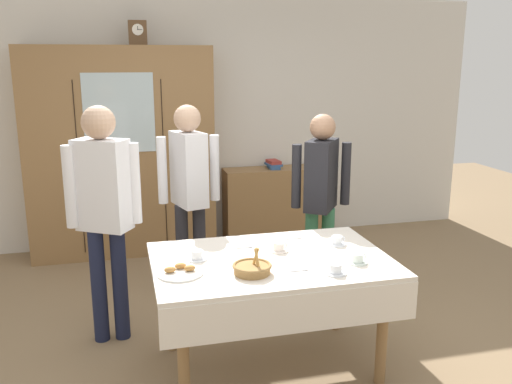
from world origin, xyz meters
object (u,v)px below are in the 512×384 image
Objects in this scene: wall_cabinet at (121,153)px; bread_basket at (252,268)px; spoon_front_edge at (302,270)px; bookshelf_low at (273,204)px; person_by_cabinet at (189,183)px; book_stack at (273,164)px; mantel_clock at (138,33)px; tea_cup_far_left at (337,241)px; dining_table at (272,276)px; person_near_right_end at (104,201)px; tea_cup_near_left at (279,248)px; person_behind_table_right at (321,189)px; tea_cup_mid_left at (197,255)px; spoon_mid_right at (296,238)px; tea_cup_center at (336,270)px; spoon_far_right at (247,247)px; pastry_plate at (180,272)px; tea_cup_far_right at (358,259)px.

bread_basket is (0.72, -2.78, -0.28)m from wall_cabinet.
wall_cabinet is 18.21× the size of spoon_front_edge.
person_by_cabinet is (-1.13, -1.35, 0.61)m from bookshelf_low.
spoon_front_edge is at bearing -102.53° from book_stack.
bread_basket is at bearing -79.91° from mantel_clock.
mantel_clock is 1.85× the size of tea_cup_far_left.
mantel_clock is at bearing -0.17° from wall_cabinet.
bookshelf_low reaches higher than dining_table.
tea_cup_far_left is 0.79m from bread_basket.
person_near_right_end is (-0.87, 0.86, 0.26)m from bread_basket.
spoon_front_edge is (0.30, -0.04, -0.03)m from bread_basket.
person_behind_table_right reaches higher than tea_cup_near_left.
tea_cup_mid_left is 1.09× the size of spoon_mid_right.
tea_cup_center is 1.09× the size of spoon_far_right.
mantel_clock is at bearing 79.04° from person_near_right_end.
person_by_cabinet is (-0.88, 1.11, 0.22)m from tea_cup_far_left.
dining_table is at bearing -124.95° from person_behind_table_right.
dining_table is 0.92× the size of person_by_cabinet.
dining_table is 5.49× the size of pastry_plate.
person_by_cabinet reaches higher than spoon_far_right.
person_near_right_end reaches higher than pastry_plate.
tea_cup_far_left is at bearing 19.07° from dining_table.
pastry_plate is (-0.60, -0.08, 0.12)m from dining_table.
dining_table is at bearing 46.09° from bread_basket.
spoon_mid_right is at bearing 91.72° from tea_cup_center.
bookshelf_low is 0.65× the size of person_near_right_end.
spoon_front_edge is 1.39m from person_behind_table_right.
mantel_clock is 3.18m from bread_basket.
pastry_plate is 1.00m from spoon_mid_right.
tea_cup_far_left is 1.00× the size of tea_cup_far_right.
tea_cup_far_right is (0.42, -0.33, 0.00)m from tea_cup_near_left.
book_stack reaches higher than tea_cup_far_right.
spoon_far_right is (-0.11, 0.27, 0.11)m from dining_table.
book_stack reaches higher than spoon_front_edge.
wall_cabinet is 1.92× the size of bookshelf_low.
bread_basket is at bearing -13.76° from pastry_plate.
person_behind_table_right is at bearing 53.51° from bread_basket.
dining_table is at bearing 119.11° from spoon_front_edge.
wall_cabinet is 16.67× the size of tea_cup_far_right.
wall_cabinet is 16.67× the size of tea_cup_far_left.
tea_cup_near_left is (0.99, -2.44, -0.29)m from wall_cabinet.
bookshelf_low is 9.46× the size of spoon_front_edge.
mantel_clock is at bearing 107.36° from tea_cup_near_left.
person_by_cabinet reaches higher than pastry_plate.
book_stack is 1.73× the size of tea_cup_near_left.
spoon_far_right is (-0.19, 0.12, -0.02)m from tea_cup_near_left.
tea_cup_far_left is at bearing 88.47° from tea_cup_far_right.
person_behind_table_right reaches higher than tea_cup_far_right.
bookshelf_low is at bearing 84.42° from tea_cup_far_left.
bread_basket is at bearing -99.36° from spoon_far_right.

